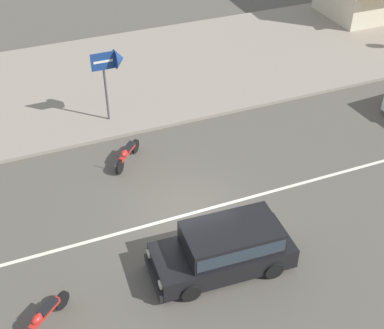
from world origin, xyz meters
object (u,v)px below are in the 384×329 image
at_px(motorcycle_2, 44,316).
at_px(minivan_black_3, 226,247).
at_px(motorcycle_1, 127,153).
at_px(arrow_signboard, 116,62).

bearing_deg(motorcycle_2, minivan_black_3, 1.57).
height_order(motorcycle_1, motorcycle_2, same).
relative_size(minivan_black_3, arrow_signboard, 1.41).
bearing_deg(motorcycle_2, arrow_signboard, 62.89).
bearing_deg(motorcycle_1, arrow_signboard, 78.74).
height_order(minivan_black_3, motorcycle_1, minivan_black_3).
distance_m(motorcycle_1, arrow_signboard, 3.94).
xyz_separation_m(minivan_black_3, arrow_signboard, (-0.67, 9.39, 1.94)).
distance_m(minivan_black_3, arrow_signboard, 9.61).
relative_size(minivan_black_3, motorcycle_1, 2.84).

